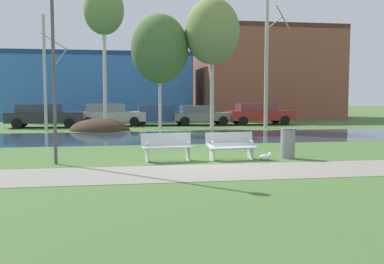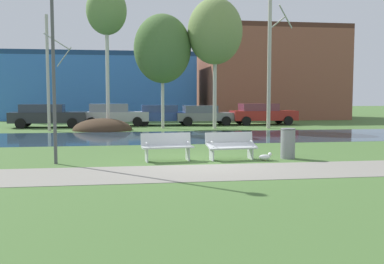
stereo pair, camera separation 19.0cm
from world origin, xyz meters
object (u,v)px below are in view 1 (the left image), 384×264
(bench_left, at_px, (167,146))
(bench_right, at_px, (231,145))
(parked_suv_fifth_red, at_px, (259,113))
(parked_hatch_third_blue, at_px, (160,114))
(trash_bin, at_px, (288,143))
(parked_van_nearest_dark, at_px, (44,115))
(seagull, at_px, (266,157))
(parked_wagon_fourth_grey, at_px, (200,115))
(streetlamp, at_px, (53,29))
(parked_sedan_second_silver, at_px, (110,114))

(bench_left, bearing_deg, bench_right, 0.00)
(parked_suv_fifth_red, bearing_deg, parked_hatch_third_blue, 175.22)
(trash_bin, distance_m, parked_van_nearest_dark, 18.94)
(parked_hatch_third_blue, relative_size, parked_suv_fifth_red, 0.96)
(seagull, xyz_separation_m, parked_wagon_fourth_grey, (1.00, 17.13, 0.60))
(seagull, bearing_deg, parked_wagon_fourth_grey, 86.65)
(parked_suv_fifth_red, bearing_deg, parked_van_nearest_dark, -177.68)
(parked_wagon_fourth_grey, bearing_deg, parked_hatch_third_blue, 172.92)
(parked_suv_fifth_red, bearing_deg, streetlamp, -125.13)
(parked_wagon_fourth_grey, bearing_deg, trash_bin, -90.37)
(parked_hatch_third_blue, bearing_deg, parked_van_nearest_dark, -171.18)
(streetlamp, distance_m, parked_wagon_fourth_grey, 18.61)
(parked_van_nearest_dark, relative_size, parked_suv_fifth_red, 1.04)
(parked_hatch_third_blue, bearing_deg, parked_sedan_second_silver, -175.20)
(bench_left, xyz_separation_m, parked_wagon_fourth_grey, (4.06, 16.67, 0.26))
(trash_bin, relative_size, parked_van_nearest_dark, 0.21)
(streetlamp, height_order, parked_sedan_second_silver, streetlamp)
(bench_right, distance_m, trash_bin, 1.90)
(seagull, bearing_deg, parked_van_nearest_dark, 120.06)
(parked_van_nearest_dark, bearing_deg, seagull, -59.94)
(streetlamp, height_order, parked_hatch_third_blue, streetlamp)
(bench_right, bearing_deg, trash_bin, -0.81)
(parked_hatch_third_blue, relative_size, parked_wagon_fourth_grey, 1.08)
(seagull, height_order, parked_hatch_third_blue, parked_hatch_third_blue)
(parked_wagon_fourth_grey, bearing_deg, parked_sedan_second_silver, 179.41)
(parked_hatch_third_blue, xyz_separation_m, parked_wagon_fourth_grey, (2.83, -0.35, -0.02))
(parked_sedan_second_silver, height_order, parked_suv_fifth_red, parked_sedan_second_silver)
(streetlamp, bearing_deg, parked_hatch_third_blue, 74.97)
(streetlamp, bearing_deg, parked_van_nearest_dark, 100.71)
(seagull, xyz_separation_m, parked_suv_fifth_red, (5.20, 16.89, 0.66))
(bench_right, bearing_deg, parked_van_nearest_dark, 118.03)
(trash_bin, bearing_deg, parked_hatch_third_blue, 99.06)
(seagull, bearing_deg, bench_left, 171.43)
(parked_suv_fifth_red, bearing_deg, seagull, -107.12)
(bench_left, distance_m, bench_right, 2.05)
(bench_left, distance_m, parked_hatch_third_blue, 17.07)
(bench_right, xyz_separation_m, streetlamp, (-5.42, -0.09, 3.51))
(bench_left, relative_size, parked_wagon_fourth_grey, 0.40)
(trash_bin, bearing_deg, parked_suv_fifth_red, 75.32)
(parked_wagon_fourth_grey, bearing_deg, parked_van_nearest_dark, -175.46)
(seagull, bearing_deg, parked_sedan_second_silver, 106.96)
(streetlamp, xyz_separation_m, parked_sedan_second_silver, (1.18, 16.82, -3.19))
(bench_left, bearing_deg, parked_hatch_third_blue, 85.87)
(parked_van_nearest_dark, bearing_deg, trash_bin, -56.94)
(parked_van_nearest_dark, bearing_deg, bench_right, -61.97)
(trash_bin, xyz_separation_m, seagull, (-0.89, -0.43, -0.38))
(trash_bin, xyz_separation_m, parked_sedan_second_silver, (-6.14, 16.76, 0.28))
(trash_bin, height_order, parked_suv_fifth_red, parked_suv_fifth_red)
(trash_bin, distance_m, parked_sedan_second_silver, 17.85)
(parked_sedan_second_silver, bearing_deg, parked_wagon_fourth_grey, -0.59)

